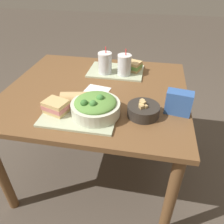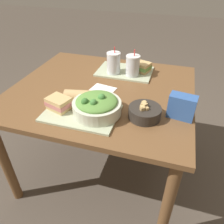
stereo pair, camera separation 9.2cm
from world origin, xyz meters
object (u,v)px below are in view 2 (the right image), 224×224
(drink_cup_dark, at_px, (114,64))
(napkin_folded, at_px, (103,89))
(salad_bowl, at_px, (97,105))
(sandwich_far, at_px, (142,67))
(soup_bowl, at_px, (145,112))
(drink_cup_red, at_px, (133,66))
(sandwich_near, at_px, (59,103))
(chip_bag, at_px, (182,107))
(baguette_near, at_px, (81,97))

(drink_cup_dark, distance_m, napkin_folded, 0.24)
(salad_bowl, height_order, napkin_folded, salad_bowl)
(sandwich_far, relative_size, napkin_folded, 0.86)
(soup_bowl, xyz_separation_m, drink_cup_red, (-0.16, 0.44, 0.04))
(sandwich_near, distance_m, drink_cup_dark, 0.53)
(salad_bowl, xyz_separation_m, sandwich_near, (-0.21, -0.02, -0.01))
(chip_bag, bearing_deg, drink_cup_red, 140.24)
(napkin_folded, bearing_deg, drink_cup_red, 59.50)
(soup_bowl, distance_m, sandwich_near, 0.45)
(drink_cup_red, xyz_separation_m, napkin_folded, (-0.13, -0.23, -0.08))
(soup_bowl, distance_m, chip_bag, 0.19)
(drink_cup_red, distance_m, napkin_folded, 0.27)
(baguette_near, xyz_separation_m, drink_cup_red, (0.19, 0.42, 0.03))
(soup_bowl, xyz_separation_m, sandwich_near, (-0.44, -0.07, 0.01))
(baguette_near, bearing_deg, chip_bag, -97.87)
(baguette_near, xyz_separation_m, sandwich_far, (0.24, 0.50, -0.00))
(sandwich_far, distance_m, drink_cup_red, 0.10)
(sandwich_far, distance_m, drink_cup_dark, 0.20)
(sandwich_far, relative_size, drink_cup_red, 0.78)
(baguette_near, distance_m, napkin_folded, 0.21)
(salad_bowl, xyz_separation_m, drink_cup_red, (0.08, 0.49, 0.02))
(sandwich_far, relative_size, drink_cup_dark, 0.75)
(sandwich_far, bearing_deg, sandwich_near, -99.94)
(sandwich_near, relative_size, napkin_folded, 0.89)
(baguette_near, xyz_separation_m, drink_cup_dark, (0.06, 0.42, 0.03))
(salad_bowl, xyz_separation_m, soup_bowl, (0.24, 0.05, -0.03))
(sandwich_near, bearing_deg, drink_cup_dark, 91.26)
(baguette_near, distance_m, chip_bag, 0.53)
(drink_cup_dark, bearing_deg, sandwich_near, -106.31)
(sandwich_far, height_order, drink_cup_dark, drink_cup_dark)
(soup_bowl, relative_size, sandwich_far, 1.18)
(drink_cup_dark, bearing_deg, drink_cup_red, 0.00)
(salad_bowl, distance_m, soup_bowl, 0.24)
(baguette_near, height_order, sandwich_far, baguette_near)
(chip_bag, distance_m, napkin_folded, 0.50)
(salad_bowl, bearing_deg, sandwich_far, 77.72)
(salad_bowl, bearing_deg, drink_cup_dark, 96.63)
(baguette_near, height_order, chip_bag, chip_bag)
(chip_bag, bearing_deg, soup_bowl, -153.03)
(drink_cup_dark, bearing_deg, napkin_folded, -90.06)
(baguette_near, height_order, drink_cup_dark, drink_cup_dark)
(sandwich_near, bearing_deg, napkin_folded, 79.80)
(drink_cup_red, bearing_deg, chip_bag, -48.75)
(sandwich_near, height_order, chip_bag, chip_bag)
(salad_bowl, xyz_separation_m, baguette_near, (-0.12, 0.07, -0.01))
(sandwich_near, relative_size, chip_bag, 1.03)
(sandwich_near, bearing_deg, salad_bowl, 22.93)
(salad_bowl, distance_m, sandwich_near, 0.21)
(soup_bowl, height_order, drink_cup_red, drink_cup_red)
(soup_bowl, height_order, drink_cup_dark, drink_cup_dark)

